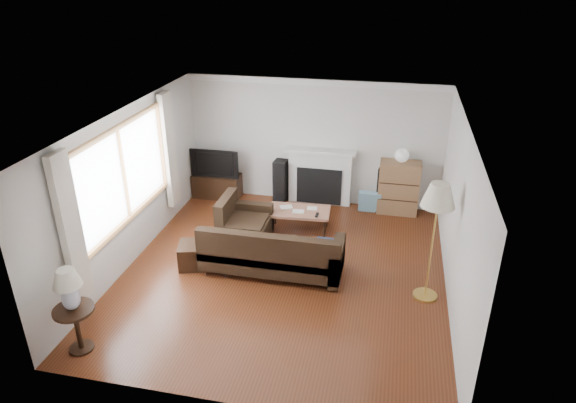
% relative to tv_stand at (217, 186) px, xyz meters
% --- Properties ---
extents(room, '(5.10, 5.60, 2.54)m').
position_rel_tv_stand_xyz_m(room, '(1.98, -2.50, 1.01)').
color(room, '#582813').
rests_on(room, ground).
extents(window, '(0.12, 2.74, 1.54)m').
position_rel_tv_stand_xyz_m(window, '(-0.47, -2.70, 1.31)').
color(window, olive).
rests_on(window, room).
extents(curtain_near, '(0.10, 0.35, 2.10)m').
position_rel_tv_stand_xyz_m(curtain_near, '(-0.42, -4.22, 1.16)').
color(curtain_near, silver).
rests_on(curtain_near, room).
extents(curtain_far, '(0.10, 0.35, 2.10)m').
position_rel_tv_stand_xyz_m(curtain_far, '(-0.42, -1.18, 1.16)').
color(curtain_far, silver).
rests_on(curtain_far, room).
extents(fireplace, '(1.40, 0.26, 1.15)m').
position_rel_tv_stand_xyz_m(fireplace, '(2.13, 0.14, 0.33)').
color(fireplace, white).
rests_on(fireplace, room).
extents(tv_stand, '(0.98, 0.44, 0.49)m').
position_rel_tv_stand_xyz_m(tv_stand, '(0.00, 0.00, 0.00)').
color(tv_stand, black).
rests_on(tv_stand, ground).
extents(television, '(1.00, 0.13, 0.58)m').
position_rel_tv_stand_xyz_m(television, '(0.01, 0.00, 0.53)').
color(television, black).
rests_on(television, tv_stand).
extents(speaker_left, '(0.27, 0.32, 0.89)m').
position_rel_tv_stand_xyz_m(speaker_left, '(1.34, 0.05, 0.20)').
color(speaker_left, black).
rests_on(speaker_left, ground).
extents(speaker_right, '(0.31, 0.35, 0.92)m').
position_rel_tv_stand_xyz_m(speaker_right, '(3.43, 0.05, 0.22)').
color(speaker_right, black).
rests_on(speaker_right, ground).
extents(bookshelf, '(0.77, 0.37, 1.06)m').
position_rel_tv_stand_xyz_m(bookshelf, '(3.69, 0.03, 0.28)').
color(bookshelf, olive).
rests_on(bookshelf, ground).
extents(globe_lamp, '(0.26, 0.26, 0.26)m').
position_rel_tv_stand_xyz_m(globe_lamp, '(3.69, 0.03, 0.94)').
color(globe_lamp, white).
rests_on(globe_lamp, bookshelf).
extents(sectional_sofa, '(2.39, 1.75, 0.77)m').
position_rel_tv_stand_xyz_m(sectional_sofa, '(1.80, -2.52, 0.14)').
color(sectional_sofa, black).
rests_on(sectional_sofa, ground).
extents(coffee_table, '(1.14, 0.67, 0.43)m').
position_rel_tv_stand_xyz_m(coffee_table, '(1.96, -1.12, -0.03)').
color(coffee_table, '#9E654B').
rests_on(coffee_table, ground).
extents(footstool, '(0.58, 0.58, 0.39)m').
position_rel_tv_stand_xyz_m(footstool, '(0.52, -2.63, -0.05)').
color(footstool, black).
rests_on(footstool, ground).
extents(floor_lamp, '(0.57, 0.57, 1.82)m').
position_rel_tv_stand_xyz_m(floor_lamp, '(4.17, -2.71, 0.67)').
color(floor_lamp, gold).
rests_on(floor_lamp, ground).
extents(side_table, '(0.50, 0.50, 0.63)m').
position_rel_tv_stand_xyz_m(side_table, '(-0.17, -4.79, 0.07)').
color(side_table, black).
rests_on(side_table, ground).
extents(table_lamp, '(0.35, 0.35, 0.56)m').
position_rel_tv_stand_xyz_m(table_lamp, '(-0.17, -4.79, 0.67)').
color(table_lamp, silver).
rests_on(table_lamp, side_table).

